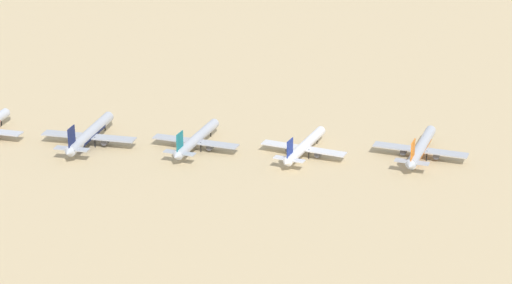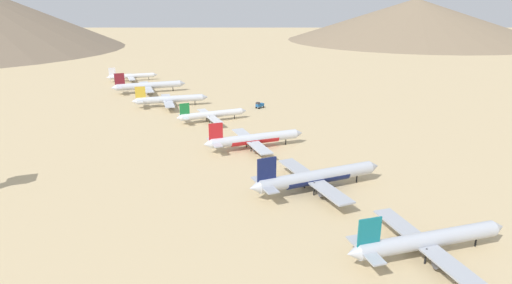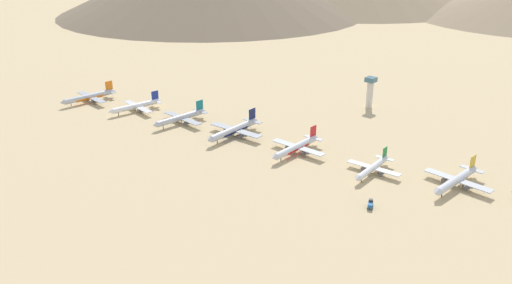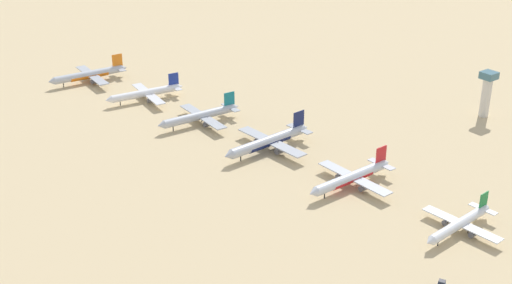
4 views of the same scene
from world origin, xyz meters
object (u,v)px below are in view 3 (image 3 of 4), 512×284
at_px(control_tower, 370,90).
at_px(parked_jet_5, 373,168).
at_px(parked_jet_6, 457,180).
at_px(parked_jet_1, 136,106).
at_px(parked_jet_2, 181,118).
at_px(parked_jet_3, 234,130).
at_px(parked_jet_4, 297,147).
at_px(parked_jet_0, 90,97).
at_px(service_truck, 370,204).

bearing_deg(control_tower, parked_jet_5, 31.94).
relative_size(parked_jet_5, parked_jet_6, 0.86).
bearing_deg(parked_jet_1, parked_jet_2, 96.97).
bearing_deg(parked_jet_3, parked_jet_4, 96.45).
relative_size(parked_jet_4, parked_jet_5, 1.17).
height_order(parked_jet_0, control_tower, control_tower).
relative_size(parked_jet_1, parked_jet_2, 0.96).
height_order(parked_jet_3, parked_jet_5, parked_jet_3).
xyz_separation_m(parked_jet_2, parked_jet_3, (-7.69, 44.92, 0.34)).
relative_size(parked_jet_5, control_tower, 1.65).
xyz_separation_m(parked_jet_5, parked_jet_6, (-15.47, 41.39, 0.64)).
distance_m(service_truck, control_tower, 158.85).
distance_m(parked_jet_4, control_tower, 108.87).
bearing_deg(parked_jet_2, parked_jet_4, 98.04).
xyz_separation_m(parked_jet_0, parked_jet_2, (-16.91, 91.08, -0.09)).
height_order(parked_jet_0, parked_jet_3, parked_jet_3).
xyz_separation_m(parked_jet_4, service_truck, (27.92, 68.06, -2.34)).
relative_size(parked_jet_2, parked_jet_3, 0.92).
relative_size(parked_jet_3, parked_jet_6, 1.10).
bearing_deg(parked_jet_0, parked_jet_6, 100.73).
bearing_deg(parked_jet_6, parked_jet_4, -76.36).
relative_size(parked_jet_0, service_truck, 8.37).
height_order(parked_jet_4, control_tower, control_tower).
xyz_separation_m(parked_jet_2, parked_jet_5, (-19.56, 141.76, -0.68)).
xyz_separation_m(parked_jet_1, parked_jet_5, (-25.06, 186.77, -0.52)).
height_order(parked_jet_6, control_tower, control_tower).
bearing_deg(control_tower, parked_jet_1, -44.44).
distance_m(parked_jet_3, parked_jet_5, 97.57).
xyz_separation_m(parked_jet_4, parked_jet_6, (-21.94, 90.39, 0.03)).
xyz_separation_m(parked_jet_0, parked_jet_5, (-36.47, 232.84, -0.77)).
xyz_separation_m(parked_jet_0, parked_jet_6, (-51.95, 274.22, -0.13)).
height_order(parked_jet_3, service_truck, parked_jet_3).
distance_m(parked_jet_5, service_truck, 39.35).
bearing_deg(parked_jet_6, parked_jet_1, -79.92).
relative_size(parked_jet_0, parked_jet_5, 1.22).
xyz_separation_m(parked_jet_3, parked_jet_5, (-11.87, 96.84, -1.02)).
height_order(parked_jet_2, control_tower, control_tower).
distance_m(parked_jet_3, service_truck, 118.10).
bearing_deg(parked_jet_5, control_tower, -148.06).
xyz_separation_m(parked_jet_1, control_tower, (-126.18, 123.72, 9.15)).
relative_size(parked_jet_4, service_truck, 8.06).
relative_size(parked_jet_4, control_tower, 1.94).
xyz_separation_m(parked_jet_1, parked_jet_2, (-5.50, 45.01, 0.17)).
height_order(parked_jet_0, parked_jet_1, parked_jet_0).
relative_size(parked_jet_4, parked_jet_6, 1.00).
bearing_deg(parked_jet_4, parked_jet_6, 103.64).
height_order(parked_jet_1, parked_jet_3, parked_jet_3).
bearing_deg(parked_jet_4, parked_jet_5, 97.52).
relative_size(parked_jet_0, parked_jet_4, 1.04).
distance_m(parked_jet_0, service_truck, 251.92).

